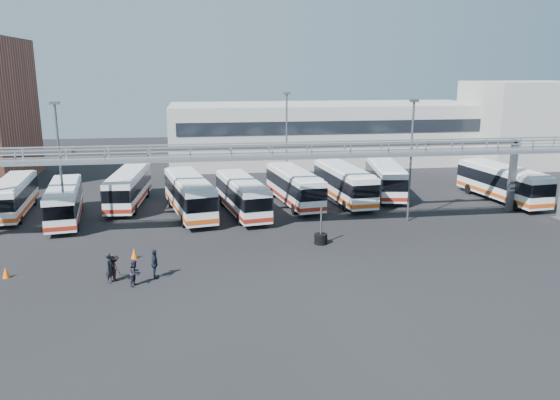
{
  "coord_description": "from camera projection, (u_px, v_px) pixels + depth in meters",
  "views": [
    {
      "loc": [
        -5.41,
        -35.6,
        12.58
      ],
      "look_at": [
        0.87,
        6.0,
        2.46
      ],
      "focal_mm": 35.0,
      "sensor_mm": 36.0,
      "label": 1
    }
  ],
  "objects": [
    {
      "name": "pedestrian_b",
      "position": [
        135.0,
        273.0,
        32.39
      ],
      "size": [
        0.86,
        0.94,
        1.58
      ],
      "primitive_type": "imported",
      "rotation": [
        0.0,
        0.0,
        1.16
      ],
      "color": "#211F2B",
      "rests_on": "ground"
    },
    {
      "name": "cone_right",
      "position": [
        134.0,
        253.0,
        37.16
      ],
      "size": [
        0.6,
        0.6,
        0.72
      ],
      "primitive_type": "cone",
      "rotation": [
        0.0,
        0.0,
        -0.4
      ],
      "color": "#FC5D0E",
      "rests_on": "ground"
    },
    {
      "name": "bus_6",
      "position": [
        344.0,
        182.0,
        52.82
      ],
      "size": [
        3.61,
        11.46,
        3.42
      ],
      "rotation": [
        0.0,
        0.0,
        0.09
      ],
      "color": "white",
      "rests_on": "ground"
    },
    {
      "name": "bus_9",
      "position": [
        502.0,
        182.0,
        52.97
      ],
      "size": [
        3.85,
        11.59,
        3.45
      ],
      "rotation": [
        0.0,
        0.0,
        0.11
      ],
      "color": "white",
      "rests_on": "ground"
    },
    {
      "name": "pedestrian_d",
      "position": [
        155.0,
        264.0,
        33.53
      ],
      "size": [
        0.46,
        1.08,
        1.83
      ],
      "primitive_type": "imported",
      "rotation": [
        0.0,
        0.0,
        1.58
      ],
      "color": "#1A202F",
      "rests_on": "ground"
    },
    {
      "name": "gantry",
      "position": [
        269.0,
        163.0,
        42.31
      ],
      "size": [
        51.4,
        5.15,
        7.1
      ],
      "color": "#93969B",
      "rests_on": "ground"
    },
    {
      "name": "tire_stack",
      "position": [
        321.0,
        238.0,
        40.21
      ],
      "size": [
        0.97,
        0.97,
        2.76
      ],
      "color": "black",
      "rests_on": "ground"
    },
    {
      "name": "light_pole_mid",
      "position": [
        411.0,
        154.0,
        45.09
      ],
      "size": [
        0.7,
        0.35,
        10.21
      ],
      "color": "#4C4F54",
      "rests_on": "ground"
    },
    {
      "name": "bus_2",
      "position": [
        129.0,
        187.0,
        51.14
      ],
      "size": [
        3.31,
        10.97,
        3.29
      ],
      "rotation": [
        0.0,
        0.0,
        -0.08
      ],
      "color": "white",
      "rests_on": "ground"
    },
    {
      "name": "building_right",
      "position": [
        525.0,
        123.0,
        72.95
      ],
      "size": [
        14.0,
        12.0,
        11.0
      ],
      "primitive_type": "cube",
      "color": "#B2B2AD",
      "rests_on": "ground"
    },
    {
      "name": "pedestrian_a",
      "position": [
        110.0,
        268.0,
        32.84
      ],
      "size": [
        0.63,
        0.79,
        1.89
      ],
      "primitive_type": "imported",
      "rotation": [
        0.0,
        0.0,
        1.28
      ],
      "color": "black",
      "rests_on": "ground"
    },
    {
      "name": "bus_4",
      "position": [
        242.0,
        194.0,
        48.16
      ],
      "size": [
        4.23,
        10.96,
        3.25
      ],
      "rotation": [
        0.0,
        0.0,
        0.17
      ],
      "color": "white",
      "rests_on": "ground"
    },
    {
      "name": "bus_1",
      "position": [
        64.0,
        201.0,
        45.88
      ],
      "size": [
        3.91,
        10.71,
        3.18
      ],
      "rotation": [
        0.0,
        0.0,
        0.14
      ],
      "color": "white",
      "rests_on": "ground"
    },
    {
      "name": "bus_5",
      "position": [
        294.0,
        186.0,
        51.6
      ],
      "size": [
        4.01,
        11.15,
        3.31
      ],
      "rotation": [
        0.0,
        0.0,
        0.14
      ],
      "color": "white",
      "rests_on": "ground"
    },
    {
      "name": "light_pole_back",
      "position": [
        287.0,
        135.0,
        58.35
      ],
      "size": [
        0.7,
        0.35,
        10.21
      ],
      "color": "#4C4F54",
      "rests_on": "ground"
    },
    {
      "name": "ground",
      "position": [
        281.0,
        255.0,
        37.95
      ],
      "size": [
        140.0,
        140.0,
        0.0
      ],
      "primitive_type": "plane",
      "color": "black",
      "rests_on": "ground"
    },
    {
      "name": "light_pole_left",
      "position": [
        60.0,
        160.0,
        41.98
      ],
      "size": [
        0.7,
        0.35,
        10.21
      ],
      "color": "#4C4F54",
      "rests_on": "ground"
    },
    {
      "name": "cone_left",
      "position": [
        6.0,
        272.0,
        33.69
      ],
      "size": [
        0.52,
        0.52,
        0.7
      ],
      "primitive_type": "cone",
      "rotation": [
        0.0,
        0.0,
        -0.2
      ],
      "color": "#FC5D0E",
      "rests_on": "ground"
    },
    {
      "name": "bus_7",
      "position": [
        385.0,
        178.0,
        55.43
      ],
      "size": [
        4.3,
        11.26,
        3.34
      ],
      "rotation": [
        0.0,
        0.0,
        -0.16
      ],
      "color": "white",
      "rests_on": "ground"
    },
    {
      "name": "bus_0",
      "position": [
        13.0,
        196.0,
        47.97
      ],
      "size": [
        3.41,
        10.6,
        3.16
      ],
      "rotation": [
        0.0,
        0.0,
        0.1
      ],
      "color": "white",
      "rests_on": "ground"
    },
    {
      "name": "pedestrian_c",
      "position": [
        115.0,
        267.0,
        33.22
      ],
      "size": [
        1.11,
        1.2,
        1.62
      ],
      "primitive_type": "imported",
      "rotation": [
        0.0,
        0.0,
        2.21
      ],
      "color": "black",
      "rests_on": "ground"
    },
    {
      "name": "warehouse",
      "position": [
        325.0,
        133.0,
        75.29
      ],
      "size": [
        42.0,
        14.0,
        8.0
      ],
      "primitive_type": "cube",
      "color": "#9E9E99",
      "rests_on": "ground"
    },
    {
      "name": "bus_3",
      "position": [
        189.0,
        194.0,
        47.83
      ],
      "size": [
        4.79,
        11.75,
        3.48
      ],
      "rotation": [
        0.0,
        0.0,
        0.19
      ],
      "color": "white",
      "rests_on": "ground"
    }
  ]
}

